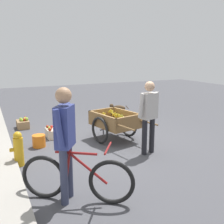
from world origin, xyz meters
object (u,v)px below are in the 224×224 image
at_px(vendor_person, 149,111).
at_px(plastic_bucket, 39,141).
at_px(bicycle, 77,178).
at_px(apple_crate, 23,124).
at_px(fire_hydrant, 18,149).
at_px(cyclist_person, 65,135).
at_px(mixed_fruit_crate, 53,133).
at_px(fruit_cart, 115,122).
at_px(dog, 118,108).

distance_m(vendor_person, plastic_bucket, 2.57).
xyz_separation_m(bicycle, apple_crate, (4.33, 0.20, -0.22)).
xyz_separation_m(bicycle, fire_hydrant, (1.66, 0.61, -0.02)).
relative_size(cyclist_person, mixed_fruit_crate, 3.74).
bearing_deg(bicycle, mixed_fruit_crate, -6.75).
distance_m(fire_hydrant, plastic_bucket, 1.06).
bearing_deg(fire_hydrant, cyclist_person, -162.84).
xyz_separation_m(bicycle, plastic_bucket, (2.55, 0.08, -0.21)).
bearing_deg(mixed_fruit_crate, fire_hydrant, 146.15).
distance_m(cyclist_person, plastic_bucket, 2.61).
distance_m(fruit_cart, plastic_bucket, 1.83).
bearing_deg(dog, fire_hydrant, 129.34).
bearing_deg(apple_crate, bicycle, -177.35).
bearing_deg(fire_hydrant, bicycle, -159.78).
bearing_deg(fruit_cart, bicycle, 143.30).
distance_m(cyclist_person, apple_crate, 4.33).
bearing_deg(fire_hydrant, fruit_cart, -74.80).
distance_m(bicycle, plastic_bucket, 2.56).
bearing_deg(vendor_person, plastic_bucket, 55.47).
distance_m(vendor_person, bicycle, 2.33).
xyz_separation_m(dog, fire_hydrant, (-2.91, 3.55, 0.06)).
distance_m(bicycle, fire_hydrant, 1.76).
relative_size(fruit_cart, vendor_person, 1.16).
bearing_deg(vendor_person, cyclist_person, 117.40).
bearing_deg(bicycle, fire_hydrant, 20.22).
bearing_deg(mixed_fruit_crate, dog, -60.59).
xyz_separation_m(vendor_person, cyclist_person, (-1.07, 2.07, 0.08)).
relative_size(dog, fire_hydrant, 0.78).
bearing_deg(vendor_person, mixed_fruit_crate, 38.86).
bearing_deg(cyclist_person, mixed_fruit_crate, -9.26).
relative_size(vendor_person, fire_hydrant, 2.29).
bearing_deg(plastic_bucket, apple_crate, 3.92).
xyz_separation_m(fruit_cart, plastic_bucket, (0.27, 1.78, -0.30)).
relative_size(bicycle, apple_crate, 3.19).
height_order(cyclist_person, plastic_bucket, cyclist_person).
distance_m(fruit_cart, fire_hydrant, 2.40).
distance_m(bicycle, apple_crate, 4.34).
bearing_deg(fruit_cart, mixed_fruit_crate, 58.08).
bearing_deg(vendor_person, apple_crate, 34.07).
bearing_deg(mixed_fruit_crate, fruit_cart, -121.92).
height_order(vendor_person, bicycle, vendor_person).
bearing_deg(cyclist_person, apple_crate, 1.02).
xyz_separation_m(fruit_cart, bicycle, (-2.28, 1.70, -0.08)).
relative_size(vendor_person, dog, 2.92).
height_order(fruit_cart, apple_crate, fruit_cart).
bearing_deg(mixed_fruit_crate, bicycle, 173.25).
height_order(fruit_cart, mixed_fruit_crate, fruit_cart).
distance_m(vendor_person, apple_crate, 3.91).
height_order(cyclist_person, apple_crate, cyclist_person).
relative_size(bicycle, cyclist_person, 0.85).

